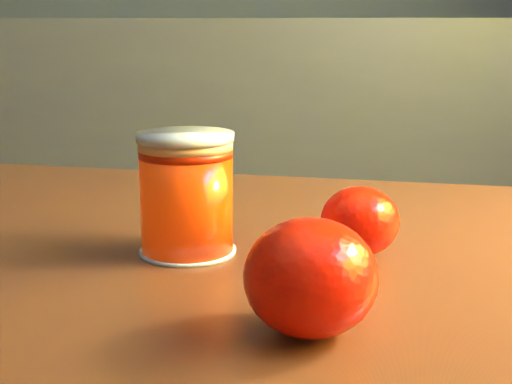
{
  "coord_description": "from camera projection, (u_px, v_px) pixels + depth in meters",
  "views": [
    {
      "loc": [
        0.85,
        -0.42,
        0.88
      ],
      "look_at": [
        0.85,
        0.11,
        0.76
      ],
      "focal_mm": 50.0,
      "sensor_mm": 36.0,
      "label": 1
    }
  ],
  "objects": [
    {
      "name": "table",
      "position": [
        214.0,
        384.0,
        0.53
      ],
      "size": [
        1.06,
        0.84,
        0.71
      ],
      "rotation": [
        0.0,
        0.0,
        -0.21
      ],
      "color": "brown",
      "rests_on": "ground"
    },
    {
      "name": "juice_glass",
      "position": [
        187.0,
        194.0,
        0.53
      ],
      "size": [
        0.07,
        0.07,
        0.09
      ],
      "rotation": [
        0.0,
        0.0,
        -0.01
      ],
      "color": "#F33204",
      "rests_on": "table"
    },
    {
      "name": "orange_back",
      "position": [
        360.0,
        221.0,
        0.53
      ],
      "size": [
        0.07,
        0.07,
        0.05
      ],
      "primitive_type": "ellipsoid",
      "rotation": [
        0.0,
        0.0,
        -0.32
      ],
      "color": "#FF1905",
      "rests_on": "table"
    },
    {
      "name": "orange_front",
      "position": [
        311.0,
        277.0,
        0.39
      ],
      "size": [
        0.08,
        0.08,
        0.07
      ],
      "primitive_type": "ellipsoid",
      "rotation": [
        0.0,
        0.0,
        -0.1
      ],
      "color": "#FF1905",
      "rests_on": "table"
    }
  ]
}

